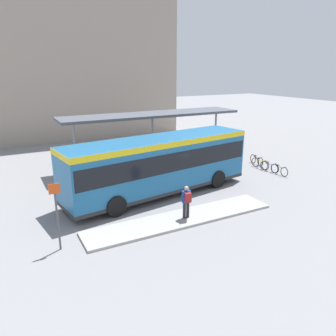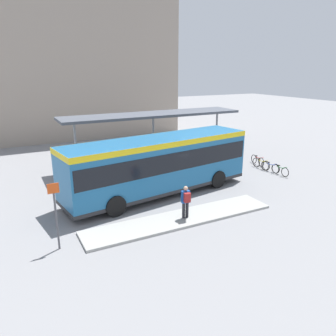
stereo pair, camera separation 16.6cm
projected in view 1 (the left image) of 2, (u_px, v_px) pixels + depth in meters
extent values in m
plane|color=gray|center=(160.00, 194.00, 19.07)|extent=(120.00, 120.00, 0.00)
cube|color=#9E9E99|center=(182.00, 219.00, 15.75)|extent=(9.58, 1.80, 0.12)
cube|color=#1E6093|center=(159.00, 164.00, 18.54)|extent=(11.41, 4.18, 2.95)
cube|color=yellow|center=(159.00, 141.00, 18.15)|extent=(11.43, 4.20, 0.30)
cube|color=black|center=(159.00, 158.00, 18.43)|extent=(11.19, 4.18, 1.03)
cube|color=black|center=(228.00, 145.00, 21.59)|extent=(0.43, 2.34, 1.14)
cube|color=#28282B|center=(160.00, 186.00, 18.94)|extent=(11.42, 4.19, 0.20)
cylinder|color=black|center=(191.00, 169.00, 21.82)|extent=(1.10, 0.44, 1.07)
cylinder|color=black|center=(218.00, 179.00, 19.93)|extent=(1.10, 0.44, 1.07)
cylinder|color=black|center=(95.00, 192.00, 17.90)|extent=(1.10, 0.44, 1.07)
cylinder|color=black|center=(116.00, 206.00, 16.00)|extent=(1.10, 0.44, 1.07)
cylinder|color=#232328|center=(184.00, 210.00, 15.59)|extent=(0.15, 0.15, 0.78)
cylinder|color=#232328|center=(188.00, 210.00, 15.65)|extent=(0.15, 0.15, 0.78)
cube|color=#194799|center=(186.00, 197.00, 15.42)|extent=(0.42, 0.26, 0.59)
cube|color=maroon|center=(188.00, 198.00, 15.23)|extent=(0.32, 0.23, 0.45)
sphere|color=tan|center=(186.00, 188.00, 15.30)|extent=(0.21, 0.21, 0.21)
torus|color=black|center=(284.00, 172.00, 22.03)|extent=(0.06, 0.66, 0.66)
torus|color=black|center=(275.00, 168.00, 22.79)|extent=(0.06, 0.66, 0.66)
cylinder|color=#287F3D|center=(280.00, 167.00, 22.35)|extent=(0.05, 0.69, 0.04)
cylinder|color=#287F3D|center=(278.00, 167.00, 22.50)|extent=(0.04, 0.04, 0.32)
cube|color=black|center=(278.00, 165.00, 22.45)|extent=(0.07, 0.18, 0.04)
cylinder|color=#287F3D|center=(284.00, 167.00, 22.02)|extent=(0.48, 0.04, 0.03)
torus|color=black|center=(275.00, 168.00, 22.77)|extent=(0.16, 0.67, 0.67)
torus|color=black|center=(264.00, 165.00, 23.46)|extent=(0.16, 0.67, 0.67)
cylinder|color=#2847AD|center=(270.00, 164.00, 23.05)|extent=(0.15, 0.70, 0.04)
cylinder|color=#2847AD|center=(268.00, 164.00, 23.19)|extent=(0.04, 0.04, 0.33)
cube|color=black|center=(268.00, 162.00, 23.14)|extent=(0.10, 0.19, 0.04)
cylinder|color=#2847AD|center=(274.00, 164.00, 22.75)|extent=(0.48, 0.11, 0.03)
torus|color=black|center=(265.00, 165.00, 23.44)|extent=(0.09, 0.71, 0.71)
torus|color=black|center=(255.00, 162.00, 24.22)|extent=(0.09, 0.71, 0.71)
cylinder|color=gold|center=(260.00, 161.00, 23.76)|extent=(0.08, 0.75, 0.04)
cylinder|color=gold|center=(259.00, 161.00, 23.92)|extent=(0.04, 0.04, 0.35)
cube|color=black|center=(259.00, 159.00, 23.87)|extent=(0.08, 0.18, 0.04)
cylinder|color=gold|center=(265.00, 161.00, 23.42)|extent=(0.48, 0.06, 0.03)
torus|color=black|center=(260.00, 162.00, 24.36)|extent=(0.13, 0.68, 0.68)
torus|color=black|center=(253.00, 159.00, 25.18)|extent=(0.13, 0.68, 0.68)
cylinder|color=red|center=(257.00, 157.00, 24.70)|extent=(0.12, 0.72, 0.04)
cylinder|color=red|center=(255.00, 158.00, 24.87)|extent=(0.04, 0.04, 0.33)
cube|color=black|center=(256.00, 156.00, 24.82)|extent=(0.09, 0.19, 0.04)
cylinder|color=red|center=(260.00, 158.00, 24.35)|extent=(0.48, 0.09, 0.03)
cube|color=#4C515B|center=(152.00, 115.00, 23.77)|extent=(13.42, 2.81, 0.18)
cylinder|color=gray|center=(75.00, 149.00, 21.78)|extent=(0.16, 0.16, 3.70)
cylinder|color=gray|center=(215.00, 134.00, 26.89)|extent=(0.16, 0.16, 3.70)
cylinder|color=gray|center=(153.00, 141.00, 24.34)|extent=(0.16, 0.16, 3.70)
cylinder|color=#4C4C51|center=(58.00, 222.00, 12.85)|extent=(0.08, 0.08, 2.40)
cube|color=#D84C19|center=(54.00, 189.00, 12.45)|extent=(0.44, 0.03, 0.40)
cube|color=gray|center=(67.00, 49.00, 36.38)|extent=(20.66, 13.36, 18.13)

